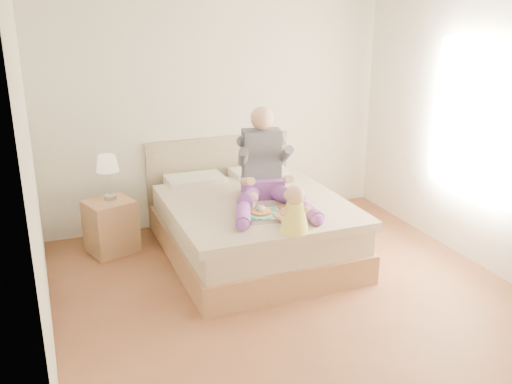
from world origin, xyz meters
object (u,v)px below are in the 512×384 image
object	(u,v)px
adult	(265,174)
baby	(294,213)
nightstand	(111,226)
tray	(272,212)
bed	(249,222)

from	to	relation	value
adult	baby	world-z (taller)	adult
baby	nightstand	bearing A→B (deg)	137.97
adult	tray	size ratio (longest dim) A/B	2.19
adult	tray	xyz separation A→B (m)	(-0.10, -0.40, -0.24)
tray	bed	bearing A→B (deg)	96.55
bed	tray	distance (m)	0.67
bed	baby	world-z (taller)	baby
bed	tray	world-z (taller)	bed
adult	nightstand	bearing A→B (deg)	165.62
bed	nightstand	size ratio (longest dim) A/B	3.90
nightstand	baby	size ratio (longest dim) A/B	1.33
bed	baby	bearing A→B (deg)	-88.52
bed	baby	size ratio (longest dim) A/B	5.20
tray	baby	distance (m)	0.45
nightstand	adult	distance (m)	1.70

